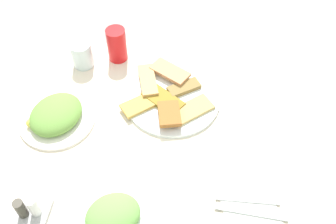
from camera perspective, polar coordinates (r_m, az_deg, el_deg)
name	(u,v)px	position (r m, az deg, el deg)	size (l,w,h in m)	color
dining_table	(165,146)	(1.25, -0.44, -4.90)	(1.12, 0.83, 0.72)	silver
pide_platter	(170,98)	(1.25, 0.36, 2.11)	(0.32, 0.32, 0.04)	white
salad_plate_greens	(56,115)	(1.24, -15.95, -0.49)	(0.23, 0.23, 0.06)	white
salad_plate_rice	(113,217)	(1.04, -7.96, -14.82)	(0.22, 0.22, 0.06)	white
soda_can	(117,45)	(1.37, -7.45, 9.70)	(0.07, 0.07, 0.12)	red
drinking_glass	(82,55)	(1.38, -12.38, 8.16)	(0.07, 0.07, 0.09)	silver
paper_napkin	(249,206)	(1.08, 11.71, -13.29)	(0.14, 0.14, 0.00)	white
fork	(248,200)	(1.08, 11.51, -12.35)	(0.17, 0.02, 0.01)	silver
spoon	(251,212)	(1.07, 11.99, -14.05)	(0.19, 0.02, 0.01)	silver
condiment_caddy	(29,211)	(1.09, -19.48, -13.43)	(0.11, 0.11, 0.08)	#B2B2B7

